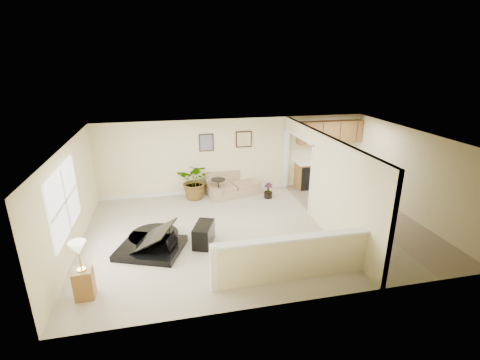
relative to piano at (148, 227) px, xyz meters
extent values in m
plane|color=#C1B396|center=(2.81, 0.38, -0.57)|extent=(9.00, 9.00, 0.00)
cube|color=beige|center=(2.81, 3.38, 0.68)|extent=(9.00, 0.04, 2.50)
cube|color=beige|center=(2.81, -2.62, 0.68)|extent=(9.00, 0.04, 2.50)
cube|color=beige|center=(-1.69, 0.38, 0.68)|extent=(0.04, 6.00, 2.50)
cube|color=beige|center=(7.31, 0.38, 0.68)|extent=(0.04, 6.00, 2.50)
cube|color=white|center=(2.81, 0.38, 1.93)|extent=(9.00, 6.00, 0.04)
cube|color=gray|center=(5.96, 0.38, -0.57)|extent=(2.70, 6.00, 0.01)
cube|color=beige|center=(4.61, -0.82, 0.68)|extent=(0.12, 3.60, 2.50)
cube|color=beige|center=(4.61, 2.16, 1.73)|extent=(0.12, 2.35, 0.40)
cube|color=beige|center=(2.96, -1.92, -0.10)|extent=(3.30, 0.12, 0.95)
cube|color=white|center=(2.96, -1.92, 0.39)|extent=(3.40, 0.22, 0.05)
cube|color=white|center=(1.31, -1.92, -0.07)|extent=(0.14, 0.14, 1.00)
cube|color=white|center=(-1.68, -0.12, 0.88)|extent=(0.05, 2.15, 1.45)
cube|color=#351F13|center=(1.86, 3.36, 1.18)|extent=(0.48, 0.03, 0.58)
cube|color=#8A586F|center=(1.86, 3.34, 1.18)|extent=(0.40, 0.01, 0.50)
cube|color=#351F13|center=(3.11, 3.36, 1.23)|extent=(0.55, 0.03, 0.55)
cube|color=silver|center=(3.11, 3.34, 1.23)|extent=(0.46, 0.01, 0.46)
cube|color=olive|center=(6.11, 3.08, -0.12)|extent=(2.30, 0.60, 0.90)
cube|color=white|center=(6.11, 3.08, 0.35)|extent=(2.36, 0.65, 0.04)
cube|color=black|center=(5.31, 3.08, -0.14)|extent=(0.60, 0.60, 0.84)
cube|color=olive|center=(6.11, 3.20, 1.38)|extent=(2.30, 0.35, 0.75)
cube|color=black|center=(0.04, -0.14, 0.19)|extent=(1.80, 1.69, 0.30)
cylinder|color=black|center=(-0.11, 0.41, 0.19)|extent=(1.24, 1.24, 0.30)
cube|color=silver|center=(0.89, -0.14, 0.15)|extent=(0.57, 1.01, 0.02)
cube|color=black|center=(-0.06, -0.04, 0.46)|extent=(1.48, 1.48, 0.67)
cube|color=black|center=(1.32, -0.07, -0.31)|extent=(0.65, 0.88, 0.53)
cube|color=tan|center=(2.66, 3.03, -0.34)|extent=(1.87, 1.35, 0.47)
cube|color=tan|center=(2.66, 3.40, 0.15)|extent=(1.69, 0.64, 0.49)
cube|color=tan|center=(1.92, 3.03, -0.01)|extent=(0.44, 0.98, 0.18)
cube|color=tan|center=(3.40, 3.03, -0.01)|extent=(0.44, 0.98, 0.18)
cylinder|color=black|center=(2.13, 2.79, -0.56)|extent=(0.33, 0.33, 0.03)
cylinder|color=black|center=(2.13, 2.79, -0.25)|extent=(0.03, 0.03, 0.64)
cylinder|color=black|center=(2.13, 2.79, 0.07)|extent=(0.45, 0.45, 0.03)
cylinder|color=black|center=(1.42, 2.93, -0.45)|extent=(0.35, 0.35, 0.24)
imported|color=#194815|center=(1.42, 2.93, 0.04)|extent=(1.39, 1.31, 1.22)
cylinder|color=black|center=(3.73, 2.46, -0.48)|extent=(0.27, 0.27, 0.19)
imported|color=#194815|center=(3.73, 2.46, -0.32)|extent=(0.36, 0.36, 0.51)
cube|color=olive|center=(-1.15, -1.60, -0.27)|extent=(0.37, 0.37, 0.60)
cylinder|color=gold|center=(-1.15, -1.60, 0.04)|extent=(0.16, 0.16, 0.02)
cylinder|color=gold|center=(-1.15, -1.60, 0.24)|extent=(0.03, 0.03, 0.40)
cone|color=#FFF1D0|center=(-1.15, -1.60, 0.49)|extent=(0.32, 0.32, 0.26)
camera|label=1|loc=(0.57, -7.70, 3.80)|focal=26.00mm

